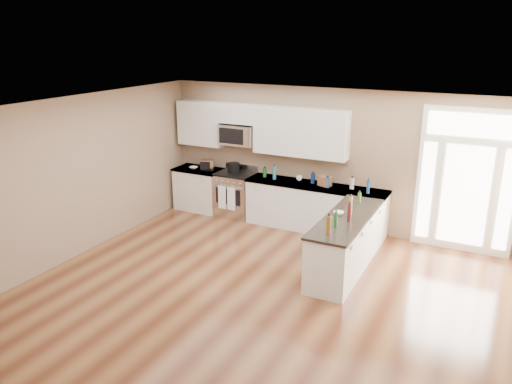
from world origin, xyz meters
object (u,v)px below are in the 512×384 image
Objects in this scene: peninsula_cabinet at (346,245)px; toaster_oven at (208,165)px; stockpot at (233,167)px; kitchen_range at (235,194)px.

toaster_oven is (-3.58, 1.45, 0.62)m from peninsula_cabinet.
stockpot is at bearing -12.83° from toaster_oven.
kitchen_range is at bearing -45.23° from stockpot.
toaster_oven is at bearing 157.93° from peninsula_cabinet.
kitchen_range is 0.59m from stockpot.
stockpot reaches higher than peninsula_cabinet.
kitchen_range is 0.89m from toaster_oven.
stockpot is 0.59m from toaster_oven.
toaster_oven is (-0.68, 0.00, 0.58)m from kitchen_range.
kitchen_range is (-2.90, 1.45, 0.04)m from peninsula_cabinet.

